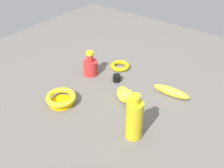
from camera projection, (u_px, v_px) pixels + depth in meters
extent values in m
plane|color=#5B5651|center=(112.00, 96.00, 1.33)|extent=(2.00, 2.00, 0.00)
cylinder|color=gold|center=(134.00, 120.00, 1.06)|extent=(0.07, 0.07, 0.17)
cylinder|color=gold|center=(136.00, 100.00, 1.01)|extent=(0.03, 0.03, 0.03)
cylinder|color=yellow|center=(136.00, 96.00, 1.00)|extent=(0.04, 0.04, 0.01)
cylinder|color=black|center=(117.00, 79.00, 1.43)|extent=(0.04, 0.04, 0.02)
cylinder|color=gold|center=(117.00, 77.00, 1.43)|extent=(0.04, 0.04, 0.00)
cylinder|color=black|center=(117.00, 76.00, 1.42)|extent=(0.04, 0.04, 0.01)
ellipsoid|color=yellow|center=(124.00, 94.00, 1.29)|extent=(0.11, 0.12, 0.06)
sphere|color=yellow|center=(127.00, 96.00, 1.24)|extent=(0.05, 0.05, 0.05)
cone|color=yellow|center=(131.00, 91.00, 1.23)|extent=(0.02, 0.02, 0.02)
cone|color=yellow|center=(124.00, 92.00, 1.22)|extent=(0.02, 0.02, 0.02)
ellipsoid|color=yellow|center=(121.00, 91.00, 1.34)|extent=(0.04, 0.05, 0.02)
torus|color=gold|center=(120.00, 66.00, 1.54)|extent=(0.11, 0.11, 0.02)
ellipsoid|color=gold|center=(171.00, 92.00, 1.32)|extent=(0.06, 0.19, 0.04)
cylinder|color=#EAA507|center=(62.00, 102.00, 1.28)|extent=(0.12, 0.12, 0.01)
torus|color=yellow|center=(61.00, 97.00, 1.26)|extent=(0.14, 0.14, 0.02)
cylinder|color=red|center=(91.00, 68.00, 1.47)|extent=(0.08, 0.08, 0.08)
cylinder|color=red|center=(90.00, 58.00, 1.44)|extent=(0.03, 0.03, 0.04)
cylinder|color=yellow|center=(90.00, 53.00, 1.42)|extent=(0.04, 0.04, 0.02)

